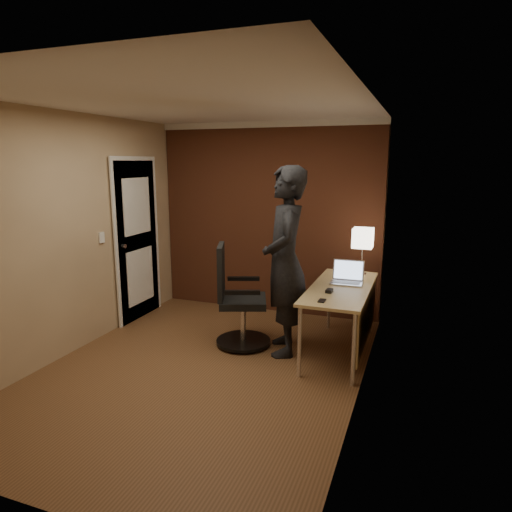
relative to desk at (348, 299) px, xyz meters
name	(u,v)px	position (x,y,z in m)	size (l,w,h in m)	color
room	(237,213)	(-1.53, 0.70, 0.77)	(4.00, 4.00, 4.00)	brown
desk	(348,299)	(0.00, 0.00, 0.00)	(0.60, 1.50, 0.73)	#D4B47A
desk_lamp	(363,239)	(0.05, 0.59, 0.55)	(0.22, 0.22, 0.54)	silver
laptop	(347,277)	(-0.04, 0.18, 0.19)	(0.34, 0.27, 0.23)	silver
mouse	(329,291)	(-0.14, -0.26, 0.14)	(0.06, 0.10, 0.03)	black
phone	(322,301)	(-0.15, -0.57, 0.13)	(0.06, 0.12, 0.01)	black
office_chair	(237,303)	(-1.17, -0.18, -0.11)	(0.64, 0.70, 1.10)	black
person	(285,262)	(-0.63, -0.16, 0.38)	(0.72, 0.47, 1.96)	black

